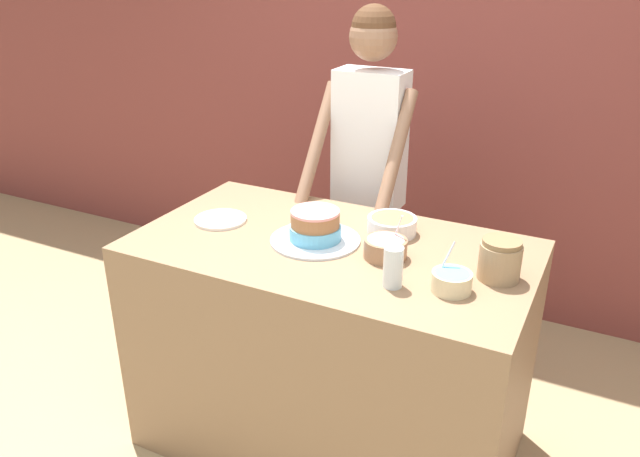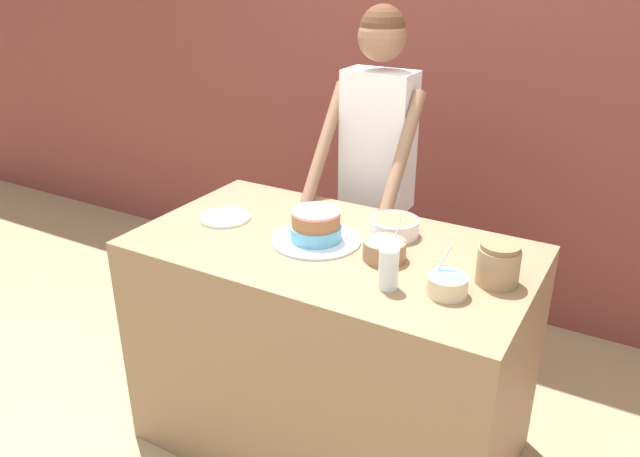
# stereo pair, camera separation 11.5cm
# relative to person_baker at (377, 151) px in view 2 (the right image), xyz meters

# --- Properties ---
(wall_back) EXTENTS (10.00, 0.05, 2.60)m
(wall_back) POSITION_rel_person_baker_xyz_m (0.13, 0.79, 0.18)
(wall_back) COLOR brown
(wall_back) RESTS_ON ground_plane
(counter) EXTENTS (1.51, 0.84, 0.95)m
(counter) POSITION_rel_person_baker_xyz_m (0.13, -0.66, -0.65)
(counter) COLOR #8C6B4C
(counter) RESTS_ON ground_plane
(person_baker) EXTENTS (0.44, 0.48, 1.77)m
(person_baker) POSITION_rel_person_baker_xyz_m (0.00, 0.00, 0.00)
(person_baker) COLOR #2D2D38
(person_baker) RESTS_ON ground_plane
(cake) EXTENTS (0.35, 0.35, 0.13)m
(cake) POSITION_rel_person_baker_xyz_m (0.06, -0.67, -0.12)
(cake) COLOR silver
(cake) RESTS_ON counter
(frosting_bowl_blue) EXTENTS (0.13, 0.13, 0.15)m
(frosting_bowl_blue) POSITION_rel_person_baker_xyz_m (0.63, -0.81, -0.14)
(frosting_bowl_blue) COLOR beige
(frosting_bowl_blue) RESTS_ON counter
(frosting_bowl_pink) EXTENTS (0.16, 0.16, 0.16)m
(frosting_bowl_pink) POSITION_rel_person_baker_xyz_m (0.35, -0.68, -0.13)
(frosting_bowl_pink) COLOR #936B4C
(frosting_bowl_pink) RESTS_ON counter
(frosting_bowl_yellow) EXTENTS (0.19, 0.19, 0.07)m
(frosting_bowl_yellow) POSITION_rel_person_baker_xyz_m (0.30, -0.46, -0.14)
(frosting_bowl_yellow) COLOR white
(frosting_bowl_yellow) RESTS_ON counter
(drinking_glass) EXTENTS (0.07, 0.07, 0.14)m
(drinking_glass) POSITION_rel_person_baker_xyz_m (0.45, -0.86, -0.10)
(drinking_glass) COLOR silver
(drinking_glass) RESTS_ON counter
(ceramic_plate) EXTENTS (0.22, 0.22, 0.01)m
(ceramic_plate) POSITION_rel_person_baker_xyz_m (-0.38, -0.67, -0.17)
(ceramic_plate) COLOR white
(ceramic_plate) RESTS_ON counter
(stoneware_jar) EXTENTS (0.14, 0.14, 0.14)m
(stoneware_jar) POSITION_rel_person_baker_xyz_m (0.75, -0.65, -0.10)
(stoneware_jar) COLOR #9E7F5B
(stoneware_jar) RESTS_ON counter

